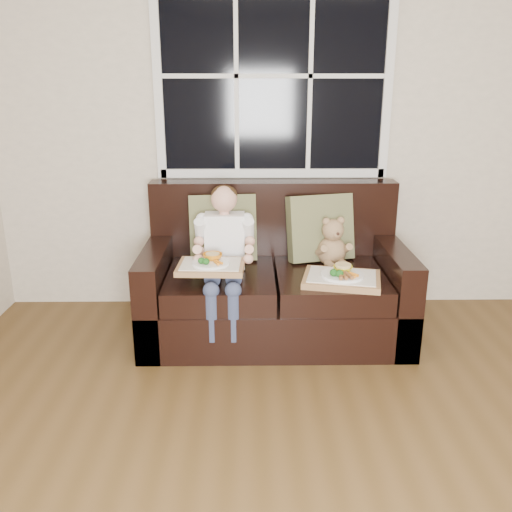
{
  "coord_description": "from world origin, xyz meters",
  "views": [
    {
      "loc": [
        -0.45,
        -1.37,
        1.63
      ],
      "look_at": [
        -0.4,
        1.85,
        0.58
      ],
      "focal_mm": 38.0,
      "sensor_mm": 36.0,
      "label": 1
    }
  ],
  "objects_px": {
    "tray_right": "(342,278)",
    "tray_left": "(211,265)",
    "child": "(224,244)",
    "teddy_bear": "(332,245)",
    "loveseat": "(274,286)"
  },
  "relations": [
    {
      "from": "child",
      "to": "tray_right",
      "type": "height_order",
      "value": "child"
    },
    {
      "from": "tray_right",
      "to": "loveseat",
      "type": "bearing_deg",
      "value": 154.51
    },
    {
      "from": "loveseat",
      "to": "teddy_bear",
      "type": "relative_size",
      "value": 5.04
    },
    {
      "from": "loveseat",
      "to": "tray_left",
      "type": "relative_size",
      "value": 4.15
    },
    {
      "from": "tray_left",
      "to": "tray_right",
      "type": "bearing_deg",
      "value": 4.24
    },
    {
      "from": "tray_right",
      "to": "tray_left",
      "type": "bearing_deg",
      "value": -166.36
    },
    {
      "from": "child",
      "to": "tray_left",
      "type": "distance_m",
      "value": 0.23
    },
    {
      "from": "loveseat",
      "to": "tray_left",
      "type": "height_order",
      "value": "loveseat"
    },
    {
      "from": "child",
      "to": "teddy_bear",
      "type": "distance_m",
      "value": 0.73
    },
    {
      "from": "child",
      "to": "loveseat",
      "type": "bearing_deg",
      "value": 19.92
    },
    {
      "from": "loveseat",
      "to": "teddy_bear",
      "type": "xyz_separation_m",
      "value": [
        0.38,
        0.03,
        0.27
      ]
    },
    {
      "from": "child",
      "to": "teddy_bear",
      "type": "relative_size",
      "value": 2.49
    },
    {
      "from": "loveseat",
      "to": "tray_right",
      "type": "relative_size",
      "value": 3.25
    },
    {
      "from": "child",
      "to": "teddy_bear",
      "type": "xyz_separation_m",
      "value": [
        0.71,
        0.15,
        -0.05
      ]
    },
    {
      "from": "child",
      "to": "teddy_bear",
      "type": "bearing_deg",
      "value": 12.04
    }
  ]
}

